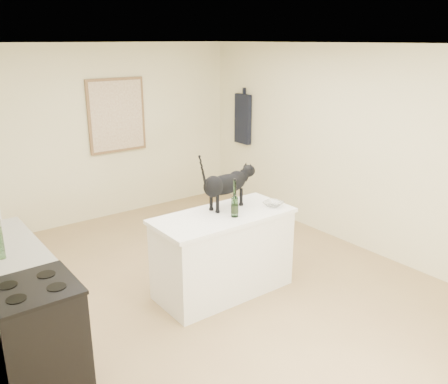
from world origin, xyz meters
TOP-DOWN VIEW (x-y plane):
  - floor at (0.00, 0.00)m, footprint 5.50×5.50m
  - ceiling at (0.00, 0.00)m, footprint 5.50×5.50m
  - wall_back at (0.00, 2.75)m, footprint 4.50×0.00m
  - wall_right at (2.25, 0.00)m, footprint 0.00×5.50m
  - island_base at (0.10, -0.20)m, footprint 1.44×0.67m
  - island_top at (0.10, -0.20)m, footprint 1.50×0.70m
  - left_cabinets at (-1.95, 0.30)m, footprint 0.60×1.40m
  - left_countertop at (-1.95, 0.30)m, footprint 0.62×1.44m
  - stove at (-1.95, -0.60)m, footprint 0.60×0.60m
  - artwork_frame at (0.30, 2.72)m, footprint 0.90×0.03m
  - artwork_canvas at (0.30, 2.70)m, footprint 0.82×0.00m
  - hanging_garment at (2.19, 2.05)m, footprint 0.08×0.34m
  - black_cat at (0.23, -0.07)m, footprint 0.70×0.26m
  - wine_bottle at (0.15, -0.33)m, footprint 0.09×0.09m
  - glass_bowl at (0.68, -0.34)m, footprint 0.26×0.26m
  - counter_bottle_cluster at (-1.98, 0.16)m, footprint 0.09×0.23m

SIDE VIEW (x-z plane):
  - floor at x=0.00m, z-range 0.00..0.00m
  - island_base at x=0.10m, z-range 0.00..0.86m
  - left_cabinets at x=-1.95m, z-range 0.00..0.86m
  - stove at x=-1.95m, z-range 0.00..0.90m
  - island_top at x=0.10m, z-range 0.86..0.90m
  - left_countertop at x=-1.95m, z-range 0.86..0.90m
  - glass_bowl at x=0.68m, z-range 0.90..0.95m
  - counter_bottle_cluster at x=-1.98m, z-range 0.90..1.18m
  - wine_bottle at x=0.15m, z-range 0.90..1.26m
  - black_cat at x=0.23m, z-range 0.90..1.38m
  - wall_back at x=0.00m, z-range -0.95..3.55m
  - wall_right at x=2.25m, z-range -1.45..4.05m
  - hanging_garment at x=2.19m, z-range 1.00..1.80m
  - artwork_frame at x=0.30m, z-range 1.00..2.10m
  - artwork_canvas at x=0.30m, z-range 1.04..2.06m
  - ceiling at x=0.00m, z-range 2.60..2.60m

